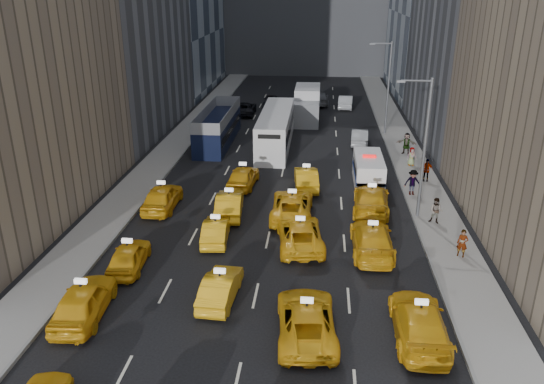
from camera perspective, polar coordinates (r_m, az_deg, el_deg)
The scene contains 36 objects.
ground at distance 24.64m, azimuth -2.36°, elevation -13.57°, with size 160.00×160.00×0.00m, color black.
sidewalk_west at distance 48.94m, azimuth -10.80°, elevation 4.54°, with size 3.00×90.00×0.15m, color gray.
sidewalk_east at distance 47.72m, azimuth 14.31°, elevation 3.80°, with size 3.00×90.00×0.15m, color gray.
curb_west at distance 48.56m, azimuth -9.15°, elevation 4.53°, with size 0.15×90.00×0.18m, color slate.
curb_east at distance 47.50m, azimuth 12.58°, elevation 3.89°, with size 0.15×90.00×0.18m, color slate.
streetlight_near at distance 33.85m, azimuth 15.94°, elevation 4.92°, with size 2.15×0.22×9.00m.
streetlight_far at distance 53.13m, azimuth 12.29°, elevation 11.16°, with size 2.15×0.22×9.00m.
taxi_4 at distance 25.84m, azimuth -19.60°, elevation -10.98°, with size 1.92×4.77×1.63m, color gold.
taxi_5 at distance 25.73m, azimuth -5.57°, elevation -10.17°, with size 1.44×4.12×1.36m, color gold.
taxi_6 at distance 23.42m, azimuth 3.73°, elevation -13.50°, with size 2.45×5.32×1.48m, color gold.
taxi_7 at distance 23.99m, azimuth 15.55°, elevation -13.31°, with size 2.17×5.34×1.55m, color gold.
taxi_8 at distance 29.22m, azimuth -15.15°, elevation -6.69°, with size 1.65×4.10×1.40m, color gold.
taxi_9 at distance 31.27m, azimuth -6.05°, elevation -4.12°, with size 1.40×4.01×1.32m, color gold.
taxi_10 at distance 30.56m, azimuth 3.03°, elevation -4.49°, with size 2.47×5.35×1.49m, color gold.
taxi_11 at distance 30.28m, azimuth 10.70°, elevation -5.01°, with size 2.23×5.50×1.59m, color gold.
taxi_12 at distance 36.12m, azimuth -11.72°, elevation -0.53°, with size 1.94×4.83×1.65m, color gold.
taxi_13 at distance 34.54m, azimuth -4.60°, elevation -1.28°, with size 1.62×4.64×1.53m, color gold.
taxi_14 at distance 34.22m, azimuth 2.17°, elevation -1.44°, with size 2.57×5.57×1.55m, color gold.
taxi_15 at distance 35.52m, azimuth 10.62°, elevation -0.83°, with size 2.31×5.69×1.65m, color gold.
taxi_16 at distance 39.30m, azimuth -3.13°, elevation 1.68°, with size 1.83×4.54×1.55m, color gold.
taxi_17 at distance 39.04m, azimuth 3.69°, elevation 1.51°, with size 1.61×4.60×1.52m, color gold.
nypd_van at distance 40.23m, azimuth 10.32°, elevation 2.22°, with size 2.23×5.38×2.28m.
double_decker at distance 50.19m, azimuth -5.83°, elevation 7.07°, with size 3.08×11.31×3.26m.
city_bus at distance 48.84m, azimuth 0.41°, elevation 6.77°, with size 3.61×12.72×3.24m.
box_truck at distance 58.38m, azimuth 3.79°, elevation 9.35°, with size 3.66×8.02×3.53m.
misc_car_0 at distance 50.49m, azimuth 9.40°, elevation 5.91°, with size 1.50×4.30×1.42m, color #95989C.
misc_car_1 at distance 61.33m, azimuth -2.97°, elevation 8.98°, with size 2.35×5.09×1.41m, color black.
misc_car_2 at distance 66.55m, azimuth 5.14°, elevation 9.99°, with size 2.16×5.31×1.54m, color slate.
misc_car_3 at distance 64.58m, azimuth -0.06°, elevation 9.75°, with size 1.90×4.73×1.61m, color black.
misc_car_4 at distance 65.13m, azimuth 7.92°, elevation 9.61°, with size 1.62×4.63×1.53m, color #A5A9AD.
pedestrian_0 at distance 30.81m, azimuth 19.80°, elevation -5.21°, with size 0.58×0.38×1.59m, color gray.
pedestrian_1 at distance 34.42m, azimuth 17.24°, elevation -1.94°, with size 0.81×0.44×1.66m, color gray.
pedestrian_2 at distance 38.55m, azimuth 14.89°, elevation 1.02°, with size 1.19×0.49×1.84m, color gray.
pedestrian_3 at distance 41.53m, azimuth 16.26°, elevation 2.29°, with size 1.02×0.46×1.74m, color gray.
pedestrian_4 at distance 44.88m, azimuth 14.78°, elevation 3.74°, with size 0.74×0.41×1.52m, color gray.
pedestrian_5 at distance 47.79m, azimuth 14.27°, elevation 5.09°, with size 1.73×0.50×1.86m, color gray.
Camera 1 is at (2.82, -19.91, 14.24)m, focal length 35.00 mm.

